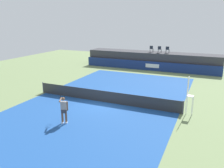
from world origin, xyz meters
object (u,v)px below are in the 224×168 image
at_px(net_post_far, 183,107).
at_px(tennis_player, 64,109).
at_px(spectator_chair_left, 160,49).
at_px(umpire_chair, 189,93).
at_px(net_post_near, 43,88).
at_px(tennis_ball, 188,80).
at_px(spectator_chair_center, 168,49).
at_px(spectator_chair_far_left, 152,49).

height_order(net_post_far, tennis_player, tennis_player).
xyz_separation_m(spectator_chair_left, tennis_player, (-1.72, -19.62, -1.73)).
relative_size(umpire_chair, net_post_near, 2.76).
bearing_deg(net_post_near, umpire_chair, 0.05).
height_order(net_post_near, tennis_ball, net_post_near).
relative_size(net_post_far, tennis_player, 0.56).
distance_m(spectator_chair_left, umpire_chair, 15.98).
bearing_deg(umpire_chair, net_post_far, -178.02).
distance_m(spectator_chair_center, umpire_chair, 15.72).
bearing_deg(spectator_chair_left, tennis_ball, -49.34).
height_order(spectator_chair_far_left, spectator_chair_center, same).
xyz_separation_m(spectator_chair_center, tennis_ball, (3.37, -5.20, -2.66)).
xyz_separation_m(spectator_chair_left, tennis_ball, (4.41, -5.13, -2.66)).
xyz_separation_m(spectator_chair_far_left, tennis_player, (-0.60, -19.70, -1.73)).
xyz_separation_m(spectator_chair_left, spectator_chair_center, (1.03, 0.07, 0.00)).
relative_size(spectator_chair_far_left, spectator_chair_center, 1.00).
distance_m(spectator_chair_far_left, tennis_ball, 8.05).
bearing_deg(tennis_player, spectator_chair_center, 82.03).
xyz_separation_m(net_post_far, tennis_ball, (-0.73, 9.86, -0.46)).
xyz_separation_m(tennis_player, tennis_ball, (6.13, 14.48, -0.92)).
bearing_deg(umpire_chair, tennis_ball, 95.92).
bearing_deg(spectator_chair_far_left, tennis_ball, -43.32).
xyz_separation_m(spectator_chair_far_left, spectator_chair_center, (2.16, -0.01, 0.00)).
relative_size(tennis_player, tennis_ball, 26.03).
bearing_deg(net_post_near, tennis_ball, 40.20).
distance_m(spectator_chair_far_left, net_post_near, 16.43).
relative_size(spectator_chair_center, net_post_far, 0.89).
height_order(spectator_chair_far_left, net_post_far, spectator_chair_far_left).
bearing_deg(spectator_chair_center, tennis_ball, -57.03).
bearing_deg(umpire_chair, spectator_chair_center, 106.28).
bearing_deg(spectator_chair_center, net_post_far, -74.76).
xyz_separation_m(spectator_chair_center, tennis_player, (-2.76, -19.69, -1.73)).
relative_size(spectator_chair_center, tennis_ball, 13.06).
bearing_deg(net_post_near, net_post_far, 0.00).
xyz_separation_m(net_post_far, tennis_player, (-6.86, -4.62, 0.46)).
distance_m(spectator_chair_far_left, net_post_far, 16.47).
bearing_deg(spectator_chair_far_left, net_post_near, -112.16).
distance_m(net_post_far, tennis_player, 8.28).
height_order(spectator_chair_left, umpire_chair, spectator_chair_left).
distance_m(spectator_chair_center, tennis_ball, 6.75).
relative_size(spectator_chair_far_left, net_post_far, 0.89).
xyz_separation_m(spectator_chair_center, umpire_chair, (4.40, -15.06, -1.11)).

